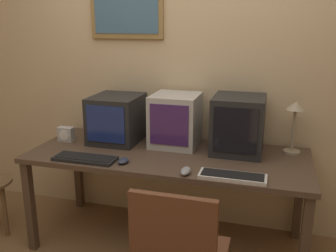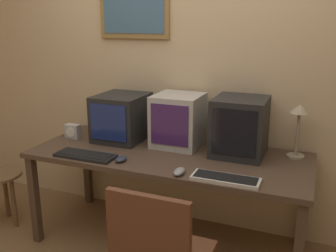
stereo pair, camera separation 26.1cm
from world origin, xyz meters
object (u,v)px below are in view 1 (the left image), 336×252
object	(u,v)px
monitor_center	(176,120)
mouse_far_corner	(186,171)
desk_clock	(66,134)
keyboard_side	(232,176)
monitor_right	(238,124)
desk_lamp	(295,116)
monitor_left	(117,119)
keyboard_main	(85,158)
mouse_near_keyboard	(123,161)

from	to	relation	value
monitor_center	mouse_far_corner	size ratio (longest dim) A/B	3.24
desk_clock	keyboard_side	bearing A→B (deg)	-15.05
desk_clock	monitor_right	bearing A→B (deg)	5.70
monitor_right	desk_lamp	xyz separation A→B (m)	(0.38, 0.08, 0.07)
monitor_left	mouse_far_corner	size ratio (longest dim) A/B	3.46
keyboard_main	keyboard_side	world-z (taller)	same
monitor_center	keyboard_side	xyz separation A→B (m)	(0.49, -0.52, -0.18)
monitor_left	desk_lamp	xyz separation A→B (m)	(1.31, 0.09, 0.09)
monitor_left	desk_clock	bearing A→B (deg)	-161.63
monitor_center	desk_clock	xyz separation A→B (m)	(-0.85, -0.16, -0.14)
monitor_left	desk_lamp	distance (m)	1.32
monitor_center	mouse_far_corner	bearing A→B (deg)	-68.92
desk_lamp	desk_clock	bearing A→B (deg)	-172.84
monitor_center	mouse_near_keyboard	world-z (taller)	monitor_center
monitor_center	keyboard_side	distance (m)	0.73
monitor_right	desk_lamp	size ratio (longest dim) A/B	1.08
keyboard_side	mouse_far_corner	size ratio (longest dim) A/B	3.37
keyboard_side	mouse_far_corner	world-z (taller)	mouse_far_corner
monitor_right	keyboard_side	bearing A→B (deg)	-86.89
monitor_right	desk_clock	distance (m)	1.32
keyboard_side	desk_lamp	bearing A→B (deg)	58.29
mouse_near_keyboard	monitor_center	bearing A→B (deg)	63.48
mouse_far_corner	desk_clock	distance (m)	1.11
desk_lamp	mouse_near_keyboard	bearing A→B (deg)	-154.02
monitor_center	monitor_right	bearing A→B (deg)	-3.23
monitor_center	keyboard_side	size ratio (longest dim) A/B	0.96
mouse_near_keyboard	desk_clock	distance (m)	0.69
monitor_center	monitor_left	bearing A→B (deg)	-176.21
monitor_right	mouse_far_corner	size ratio (longest dim) A/B	3.38
keyboard_main	mouse_far_corner	bearing A→B (deg)	-3.37
desk_clock	desk_lamp	size ratio (longest dim) A/B	0.32
keyboard_main	keyboard_side	distance (m)	1.00
mouse_far_corner	desk_lamp	distance (m)	0.90
mouse_near_keyboard	monitor_right	bearing A→B (deg)	32.43
monitor_center	keyboard_main	distance (m)	0.73
monitor_center	keyboard_main	xyz separation A→B (m)	(-0.51, -0.49, -0.18)
monitor_right	mouse_far_corner	world-z (taller)	monitor_right
monitor_center	monitor_right	size ratio (longest dim) A/B	0.96
mouse_near_keyboard	desk_clock	size ratio (longest dim) A/B	0.85
keyboard_main	monitor_right	bearing A→B (deg)	25.48
mouse_near_keyboard	mouse_far_corner	distance (m)	0.44
monitor_center	mouse_near_keyboard	xyz separation A→B (m)	(-0.23, -0.47, -0.18)
keyboard_main	mouse_far_corner	size ratio (longest dim) A/B	3.59
keyboard_main	desk_clock	distance (m)	0.48
monitor_left	monitor_center	size ratio (longest dim) A/B	1.07
monitor_center	desk_lamp	bearing A→B (deg)	3.76
keyboard_side	mouse_far_corner	distance (m)	0.29
monitor_right	mouse_near_keyboard	bearing A→B (deg)	-147.57
monitor_left	mouse_far_corner	xyz separation A→B (m)	(0.67, -0.50, -0.16)
monitor_right	keyboard_main	distance (m)	1.09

